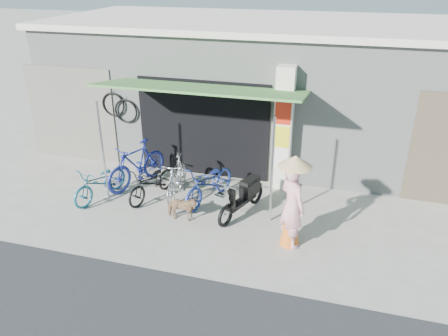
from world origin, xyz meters
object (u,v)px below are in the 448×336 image
(bike_silver, at_px, (177,178))
(bike_navy, at_px, (210,183))
(street_dog, at_px, (182,208))
(bike_black, at_px, (152,182))
(bike_teal, at_px, (101,182))
(nun, at_px, (292,203))
(moped, at_px, (243,196))
(bike_blue, at_px, (137,164))

(bike_silver, xyz_separation_m, bike_navy, (0.81, -0.01, -0.03))
(street_dog, bearing_deg, bike_silver, 23.94)
(bike_black, distance_m, bike_navy, 1.36)
(bike_silver, xyz_separation_m, street_dog, (0.48, -0.97, -0.20))
(bike_teal, distance_m, street_dog, 2.21)
(bike_black, xyz_separation_m, nun, (3.38, -0.99, 0.52))
(bike_teal, relative_size, bike_black, 1.03)
(bike_teal, relative_size, bike_silver, 0.96)
(bike_black, height_order, moped, moped)
(bike_silver, xyz_separation_m, moped, (1.67, -0.33, -0.06))
(bike_black, bearing_deg, bike_silver, 38.12)
(bike_blue, distance_m, bike_black, 0.84)
(bike_black, relative_size, moped, 0.96)
(bike_teal, relative_size, moped, 0.99)
(street_dog, relative_size, nun, 0.37)
(bike_silver, height_order, street_dog, bike_silver)
(bike_silver, distance_m, moped, 1.70)
(street_dog, bearing_deg, moped, -64.43)
(bike_black, relative_size, street_dog, 2.21)
(bike_blue, relative_size, moped, 1.15)
(bike_teal, distance_m, bike_black, 1.20)
(bike_navy, bearing_deg, bike_teal, -149.74)
(bike_black, bearing_deg, nun, -0.48)
(street_dog, bearing_deg, bike_teal, 76.75)
(bike_teal, bearing_deg, moped, 18.84)
(bike_silver, xyz_separation_m, nun, (2.84, -1.21, 0.43))
(bike_teal, bearing_deg, nun, 6.79)
(street_dog, bearing_deg, bike_black, 51.17)
(bike_teal, height_order, nun, nun)
(bike_silver, relative_size, nun, 0.87)
(bike_black, bearing_deg, bike_blue, 156.09)
(moped, bearing_deg, street_dog, -131.33)
(street_dog, distance_m, moped, 1.35)
(bike_teal, bearing_deg, bike_black, 31.36)
(bike_blue, relative_size, nun, 0.98)
(bike_teal, bearing_deg, bike_navy, 27.30)
(moped, xyz_separation_m, nun, (1.17, -0.88, 0.50))
(street_dog, xyz_separation_m, nun, (2.36, -0.24, 0.64))
(nun, bearing_deg, bike_teal, 36.46)
(bike_blue, distance_m, nun, 4.31)
(bike_black, height_order, bike_navy, bike_navy)
(street_dog, relative_size, moped, 0.43)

